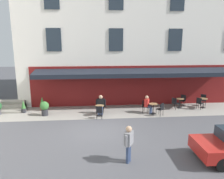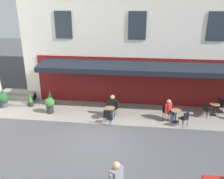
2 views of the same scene
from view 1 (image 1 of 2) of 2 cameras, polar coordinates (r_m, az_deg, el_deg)
The scene contains 22 objects.
ground_plane at distance 12.95m, azimuth -4.14°, elevation -10.52°, with size 70.00×70.00×0.00m, color #4C4C51.
sidewalk_cafe_terrace at distance 16.49m, azimuth 7.06°, elevation -5.48°, with size 20.50×3.20×0.01m, color gray.
cafe_building_facade at distance 21.96m, azimuth 6.14°, elevation 18.72°, with size 20.00×10.70×15.00m.
back_alley_steps at distance 18.38m, azimuth -25.52°, elevation -3.97°, with size 2.40×1.75×0.60m.
cafe_table_near_entrance at distance 17.66m, azimuth 17.38°, elevation -3.10°, with size 0.60×0.60×0.75m.
cafe_chair_black_near_door at distance 17.15m, azimuth 16.18°, elevation -3.29°, with size 0.55×0.55×0.91m.
cafe_chair_black_corner_right at distance 18.23m, azimuth 18.11°, elevation -2.50°, with size 0.57×0.57×0.91m.
cafe_table_mid_terrace at distance 15.78m, azimuth 10.78°, elevation -4.58°, with size 0.60×0.60×0.75m.
cafe_chair_black_under_awning at distance 15.42m, azimuth 12.70°, elevation -4.84°, with size 0.56×0.56×0.91m.
cafe_chair_black_by_window at distance 15.92m, azimuth 8.58°, elevation -4.13°, with size 0.55×0.55×0.91m.
cafe_table_streetside at distance 18.35m, azimuth 22.89°, elevation -2.95°, with size 0.60×0.60×0.75m.
cafe_chair_black_corner_left at distance 17.79m, azimuth 22.01°, elevation -3.16°, with size 0.56×0.56×0.91m.
cafe_chair_black_facing_street at distance 18.95m, azimuth 22.86°, elevation -2.31°, with size 0.54×0.54×0.91m.
cafe_table_far_end at distance 15.10m, azimuth -3.21°, elevation -5.15°, with size 0.60×0.60×0.75m.
cafe_chair_black_back_row at distance 14.48m, azimuth -3.37°, elevation -5.69°, with size 0.44×0.44×0.91m.
cafe_chair_black_kerbside at distance 15.68m, azimuth -2.87°, elevation -4.26°, with size 0.47×0.47×0.91m.
seated_patron_in_red at distance 15.82m, azimuth 9.34°, elevation -3.72°, with size 0.63×0.60×1.29m.
seated_companion_in_black at distance 15.42m, azimuth -2.99°, elevation -3.87°, with size 0.70×0.63×1.36m.
walking_pedestrian_in_grey at distance 9.38m, azimuth 4.40°, elevation -13.42°, with size 0.47×0.60×1.63m.
potted_plant_entrance_right at distance 15.84m, azimuth -17.31°, elevation -4.58°, with size 0.61×0.61×1.01m.
potted_plant_under_sign at distance 17.05m, azimuth -22.23°, elevation -4.15°, with size 0.34×0.34×0.93m.
potted_plant_by_steps at distance 17.06m, azimuth -17.84°, elevation -3.61°, with size 0.39×0.39×1.05m.
Camera 1 is at (0.14, 11.94, 5.02)m, focal length 34.78 mm.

